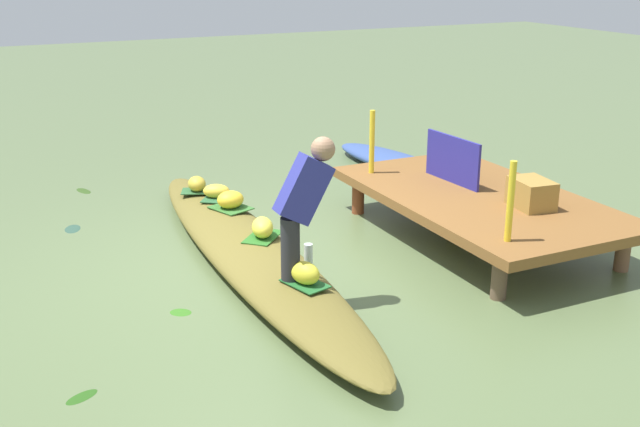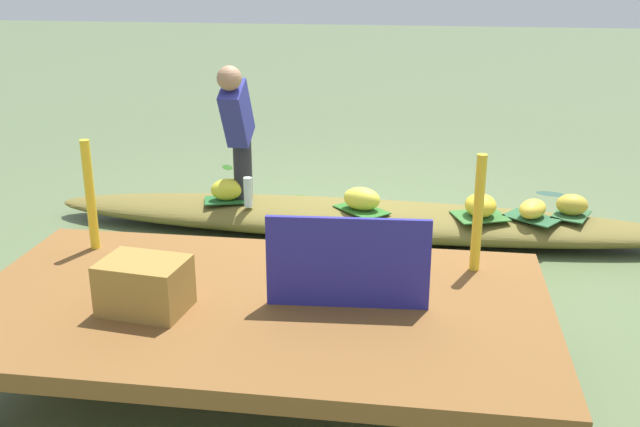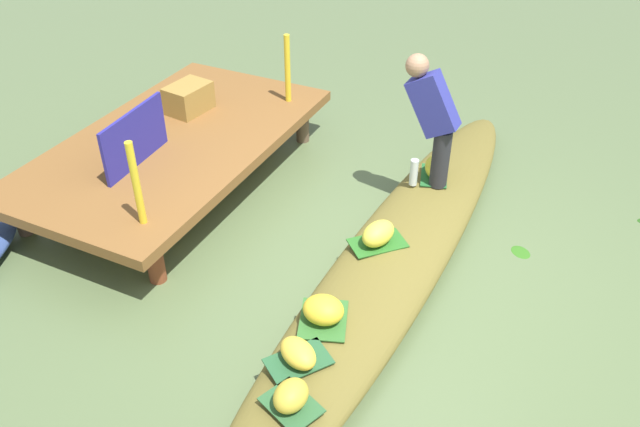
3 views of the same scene
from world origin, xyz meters
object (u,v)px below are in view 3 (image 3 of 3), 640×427
Objects in this scene: vendor_person at (433,114)px; water_bottle at (414,172)px; banana_bunch_0 at (298,353)px; banana_bunch_1 at (378,234)px; banana_bunch_3 at (323,310)px; market_banner at (135,138)px; produce_crate at (189,98)px; banana_bunch_2 at (435,167)px; vendor_boat at (394,260)px; banana_bunch_4 at (291,396)px.

water_bottle is (-0.09, 0.09, -0.56)m from vendor_person.
banana_bunch_1 is at bearing 0.02° from banana_bunch_0.
market_banner is at bearing 69.32° from banana_bunch_3.
market_banner reaches higher than produce_crate.
water_bottle is at bearing 136.46° from vendor_person.
market_banner reaches higher than water_bottle.
banana_bunch_3 is 0.66× the size of produce_crate.
banana_bunch_2 is 0.98× the size of banana_bunch_3.
banana_bunch_0 is at bearing -179.04° from water_bottle.
produce_crate reaches higher than banana_bunch_0.
vendor_boat is 21.53× the size of water_bottle.
banana_bunch_2 is 0.64× the size of produce_crate.
water_bottle is at bearing -89.30° from produce_crate.
banana_bunch_4 is (-0.74, -0.14, -0.01)m from banana_bunch_3.
produce_crate is (0.93, 2.45, 0.27)m from banana_bunch_1.
market_banner is (1.26, 2.25, 0.40)m from banana_bunch_0.
water_bottle is (0.96, 0.04, 0.03)m from banana_bunch_1.
banana_bunch_1 is 1.12× the size of banana_bunch_2.
market_banner is (-1.08, 2.21, 0.35)m from water_bottle.
vendor_person is at bearing -43.54° from water_bottle.
banana_bunch_2 is (1.18, -0.09, -0.00)m from banana_bunch_1.
market_banner is at bearing 56.28° from banana_bunch_4.
banana_bunch_4 is 2.88m from market_banner.
produce_crate reaches higher than water_bottle.
vendor_boat is 12.46× the size of produce_crate.
banana_bunch_0 is at bearing -177.33° from banana_bunch_3.
vendor_person reaches higher than banana_bunch_4.
banana_bunch_1 is 0.72× the size of produce_crate.
vendor_person reaches higher than vendor_boat.
banana_bunch_0 is 0.35m from banana_bunch_4.
banana_bunch_3 is at bearing -128.03° from produce_crate.
banana_bunch_1 is 0.97m from banana_bunch_3.
vendor_boat is 21.78× the size of banana_bunch_4.
banana_bunch_0 is 1.38m from banana_bunch_1.
banana_bunch_2 reaches higher than vendor_boat.
banana_bunch_2 is at bearing 3.79° from vendor_boat.
vendor_person reaches higher than produce_crate.
market_banner is at bearing 93.21° from banana_bunch_1.
banana_bunch_3 is (-2.14, 0.11, -0.00)m from banana_bunch_2.
vendor_person is 2.59m from market_banner.
banana_bunch_1 is 1.20m from vendor_person.
banana_bunch_1 is at bearing -1.12° from banana_bunch_3.
banana_bunch_1 is at bearing 175.47° from banana_bunch_2.
banana_bunch_0 is (-1.40, 0.14, 0.21)m from vendor_boat.
banana_bunch_3 is 1.14× the size of water_bottle.
water_bottle is (2.34, 0.04, 0.05)m from banana_bunch_0.
vendor_person is at bearing 6.40° from vendor_boat.
vendor_person is (2.44, -0.05, 0.60)m from banana_bunch_0.
banana_bunch_3 is 1.15× the size of banana_bunch_4.
vendor_person is (-0.12, 0.04, 0.59)m from banana_bunch_2.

